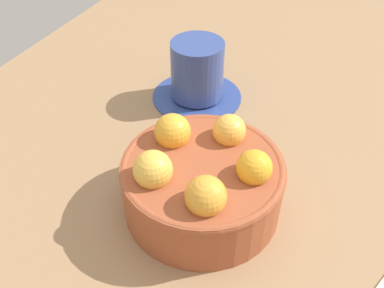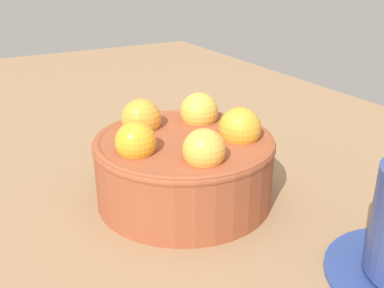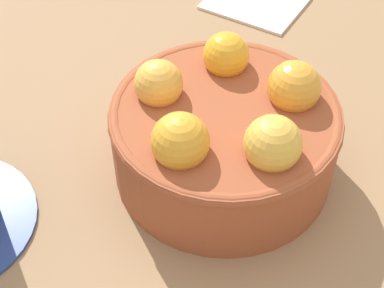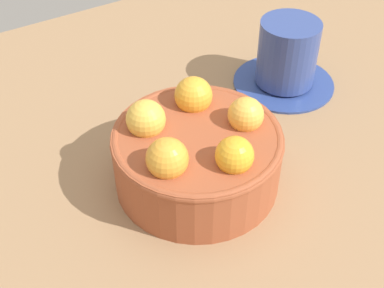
# 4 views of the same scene
# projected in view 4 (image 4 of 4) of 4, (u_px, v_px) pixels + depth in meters

# --- Properties ---
(ground_plane) EXTENTS (1.54, 0.82, 0.04)m
(ground_plane) POSITION_uv_depth(u_px,v_px,m) (197.00, 193.00, 0.56)
(ground_plane) COLOR #997551
(terracotta_bowl) EXTENTS (0.17, 0.17, 0.09)m
(terracotta_bowl) POSITION_uv_depth(u_px,v_px,m) (197.00, 153.00, 0.52)
(terracotta_bowl) COLOR #9E4C2D
(terracotta_bowl) RESTS_ON ground_plane
(coffee_cup) EXTENTS (0.13, 0.13, 0.09)m
(coffee_cup) POSITION_uv_depth(u_px,v_px,m) (287.00, 58.00, 0.65)
(coffee_cup) COLOR #2C4389
(coffee_cup) RESTS_ON ground_plane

